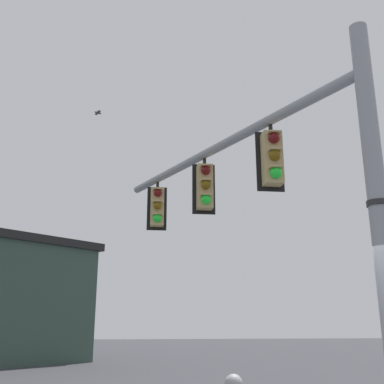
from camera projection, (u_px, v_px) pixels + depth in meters
signal_pole at (378, 208)px, 6.74m from camera, size 0.28×0.28×6.13m
mast_arm at (215, 149)px, 10.60m from camera, size 3.72×7.33×0.21m
traffic_light_nearest_pole at (272, 158)px, 8.87m from camera, size 0.54×0.49×1.31m
traffic_light_mid_inner at (205, 186)px, 10.72m from camera, size 0.54×0.49×1.31m
traffic_light_mid_outer at (157, 207)px, 12.57m from camera, size 0.54×0.49×1.31m
bird_flying at (98, 113)px, 14.00m from camera, size 0.23×0.31×0.07m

